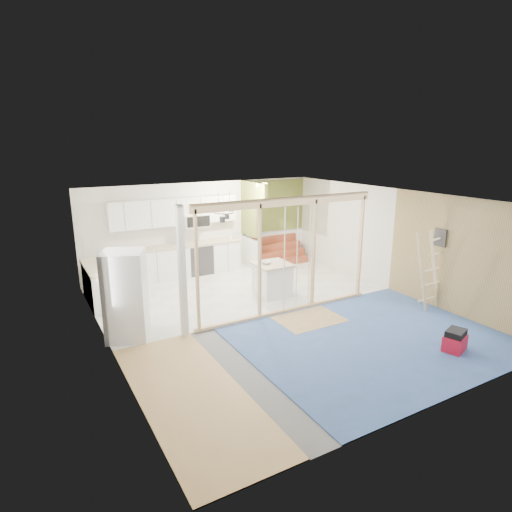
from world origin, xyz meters
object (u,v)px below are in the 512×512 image
fridge (126,296)px  island (272,280)px  ladder (430,271)px  toolbox (455,341)px

fridge → island: (3.68, 0.65, -0.46)m
ladder → island: bearing=154.4°
fridge → ladder: (6.24, -1.88, 0.06)m
island → ladder: size_ratio=0.47×
island → ladder: 3.64m
fridge → island: size_ratio=2.04×
toolbox → ladder: 2.15m
toolbox → fridge: bearing=126.5°
island → toolbox: bearing=-71.1°
fridge → ladder: ladder is taller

